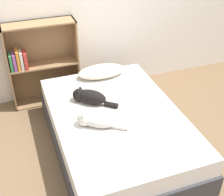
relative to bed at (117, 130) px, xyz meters
name	(u,v)px	position (x,y,z in m)	size (l,w,h in m)	color
ground_plane	(116,145)	(0.00, 0.00, -0.22)	(8.00, 8.00, 0.00)	brown
wall_back	(80,1)	(0.00, 1.33, 1.03)	(8.00, 0.06, 2.50)	white
bed	(117,130)	(0.00, 0.00, 0.00)	(1.34, 1.96, 0.45)	#333338
pillow	(102,71)	(0.10, 0.80, 0.29)	(0.60, 0.30, 0.13)	beige
cat_light	(94,120)	(-0.28, -0.12, 0.29)	(0.46, 0.32, 0.17)	beige
cat_dark	(89,97)	(-0.22, 0.29, 0.30)	(0.44, 0.39, 0.16)	black
bookshelf	(40,62)	(-0.60, 1.20, 0.35)	(0.88, 0.26, 1.10)	#8E6B47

